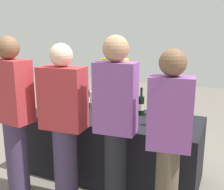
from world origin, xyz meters
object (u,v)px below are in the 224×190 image
object	(u,v)px
wine_bottle_6	(150,105)
wine_glass_2	(84,108)
guest_0	(13,114)
guest_3	(169,138)
wine_bottle_5	(141,105)
wine_glass_3	(113,115)
menu_board	(82,113)
wine_bottle_1	(87,98)
guest_1	(64,122)
guest_2	(116,122)
wine_bottle_0	(62,97)
wine_glass_4	(149,117)
wine_glass_1	(65,107)
wine_bottle_3	(113,102)
server_pouring	(114,94)
wine_glass_0	(57,107)
wine_bottle_2	(104,101)
wine_bottle_4	(118,105)

from	to	relation	value
wine_bottle_6	wine_glass_2	size ratio (longest dim) A/B	2.13
guest_0	guest_3	world-z (taller)	guest_0
wine_bottle_5	wine_glass_3	size ratio (longest dim) A/B	2.51
wine_bottle_6	guest_0	distance (m)	1.50
wine_bottle_5	menu_board	xyz separation A→B (m)	(-1.24, 0.76, -0.46)
wine_bottle_1	guest_1	bearing A→B (deg)	-74.43
wine_bottle_1	guest_1	world-z (taller)	guest_1
guest_1	guest_2	distance (m)	0.54
wine_bottle_0	wine_glass_4	distance (m)	1.36
guest_2	guest_3	bearing A→B (deg)	-10.03
wine_glass_1	wine_glass_4	world-z (taller)	wine_glass_1
wine_bottle_3	wine_glass_4	size ratio (longest dim) A/B	2.43
wine_bottle_3	guest_2	xyz separation A→B (m)	(0.39, -0.82, 0.06)
wine_glass_2	menu_board	size ratio (longest dim) A/B	0.19
server_pouring	wine_glass_4	bearing A→B (deg)	131.09
server_pouring	menu_board	size ratio (longest dim) A/B	1.98
wine_glass_1	wine_glass_3	distance (m)	0.61
wine_glass_3	wine_bottle_6	bearing A→B (deg)	56.66
wine_glass_0	guest_2	distance (m)	1.03
wine_bottle_2	wine_bottle_4	distance (m)	0.24
guest_1	guest_3	size ratio (longest dim) A/B	1.01
guest_1	wine_bottle_5	bearing A→B (deg)	55.38
wine_glass_3	menu_board	xyz separation A→B (m)	(-1.05, 1.15, -0.44)
guest_3	wine_bottle_0	bearing A→B (deg)	142.71
guest_1	guest_3	distance (m)	1.01
wine_bottle_0	guest_0	xyz separation A→B (m)	(0.11, -0.99, 0.05)
wine_glass_3	guest_1	world-z (taller)	guest_1
wine_glass_3	guest_0	xyz separation A→B (m)	(-0.83, -0.57, 0.07)
guest_0	guest_1	bearing A→B (deg)	19.87
wine_bottle_5	wine_glass_1	world-z (taller)	wine_bottle_5
wine_bottle_2	server_pouring	size ratio (longest dim) A/B	0.20
menu_board	wine_bottle_6	bearing A→B (deg)	-17.07
wine_bottle_5	menu_board	size ratio (longest dim) A/B	0.42
wine_bottle_1	wine_glass_0	xyz separation A→B (m)	(-0.15, -0.42, -0.03)
menu_board	server_pouring	bearing A→B (deg)	-13.16
wine_glass_2	server_pouring	xyz separation A→B (m)	(0.04, 0.78, 0.01)
guest_2	wine_bottle_2	bearing A→B (deg)	116.87
wine_bottle_1	guest_1	size ratio (longest dim) A/B	0.20
wine_glass_1	wine_glass_3	xyz separation A→B (m)	(0.61, -0.00, -0.02)
wine_bottle_2	wine_glass_0	distance (m)	0.58
wine_bottle_5	server_pouring	bearing A→B (deg)	140.52
wine_bottle_2	wine_bottle_6	xyz separation A→B (m)	(0.58, 0.03, 0.00)
wine_bottle_0	wine_bottle_1	xyz separation A→B (m)	(0.38, -0.00, 0.01)
wine_bottle_5	guest_1	xyz separation A→B (m)	(-0.50, -0.85, -0.00)
menu_board	guest_2	bearing A→B (deg)	-40.12
guest_2	wine_glass_3	bearing A→B (deg)	111.84
wine_glass_4	guest_3	bearing A→B (deg)	-60.16
wine_bottle_6	wine_glass_0	xyz separation A→B (m)	(-1.00, -0.43, -0.03)
wine_glass_3	guest_2	bearing A→B (deg)	-63.69
wine_glass_1	guest_3	bearing A→B (deg)	-20.50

